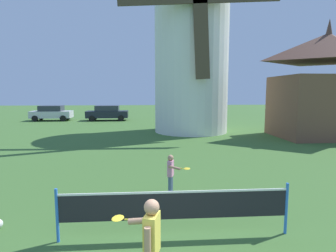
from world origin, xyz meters
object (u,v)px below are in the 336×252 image
Objects in this scene: player_far at (171,172)px; parked_car_silver at (52,113)px; tennis_net at (175,206)px; parked_car_black at (107,113)px; player_near at (151,242)px; chapel at (325,87)px; windmill at (192,44)px.

parked_car_silver reaches higher than player_far.
parked_car_silver is (-10.52, 24.18, 0.13)m from tennis_net.
parked_car_silver and parked_car_black have the same top height.
tennis_net is 2.50m from player_far.
player_far is (0.65, 4.11, -0.18)m from player_near.
player_near is at bearing -130.06° from chapel.
tennis_net is 1.11× the size of parked_car_black.
parked_car_black is (-7.44, 8.71, -5.62)m from windmill.
player_far is 24.15m from parked_car_silver.
tennis_net is 4.10× the size of player_far.
player_near is (-0.51, -1.60, 0.15)m from tennis_net.
windmill is 2.91× the size of tennis_net.
player_far is at bearing -77.13° from parked_car_black.
parked_car_black reaches higher than player_far.
parked_car_black is 0.56× the size of chapel.
parked_car_silver is at bearing 150.64° from chapel.
player_near is at bearing -80.55° from parked_car_black.
windmill is 11.92× the size of player_far.
tennis_net is at bearing 72.30° from player_near.
parked_car_black is (5.76, -0.25, 0.00)m from parked_car_silver.
parked_car_black reaches higher than player_near.
windmill reaches higher than tennis_net.
player_far is 0.28× the size of parked_car_silver.
parked_car_silver is (-10.65, 21.67, 0.15)m from player_far.
parked_car_black is at bearing 143.05° from chapel.
parked_car_black is at bearing 99.45° from player_near.
player_near is 25.88m from parked_car_black.
player_near is 4.16m from player_far.
chapel is at bearing 49.94° from player_near.
parked_car_silver is at bearing 177.47° from parked_car_black.
player_far is (-2.55, -12.71, -5.78)m from windmill.
parked_car_silver reaches higher than player_near.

